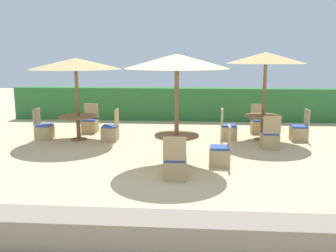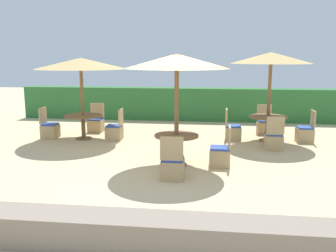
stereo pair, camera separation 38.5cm
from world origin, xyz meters
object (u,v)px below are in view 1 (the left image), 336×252
parasol_center (177,62)px  patio_chair_back_left_east (111,132)px  patio_chair_back_right_west (228,131)px  patio_chair_back_right_south (270,139)px  parasol_back_left (76,64)px  patio_chair_center_south (175,167)px  round_table_back_right (263,120)px  patio_chair_center_east (220,154)px  round_table_center (177,142)px  parasol_back_right (266,58)px  patio_chair_back_left_north (90,125)px  round_table_back_left (78,121)px  patio_chair_back_right_north (258,125)px  patio_chair_back_right_east (299,132)px  patio_chair_back_left_west (44,131)px

parasol_center → patio_chair_back_left_east: 3.79m
patio_chair_back_right_west → patio_chair_back_right_south: size_ratio=1.00×
patio_chair_back_right_west → parasol_back_left: size_ratio=0.35×
parasol_center → patio_chair_back_left_east: bearing=131.3°
patio_chair_back_right_west → patio_chair_center_south: same height
round_table_back_right → patio_chair_center_east: 3.11m
round_table_center → parasol_center: bearing=180.0°
round_table_back_right → round_table_center: bearing=-131.1°
round_table_back_right → patio_chair_back_left_east: patio_chair_back_left_east is taller
patio_chair_back_left_east → parasol_back_right: bearing=-84.9°
patio_chair_center_south → patio_chair_back_left_north: size_ratio=1.00×
patio_chair_back_right_west → patio_chair_center_east: 2.78m
patio_chair_back_left_east → round_table_back_right: bearing=-84.9°
parasol_center → round_table_back_left: (-3.06, 2.39, -1.77)m
parasol_back_right → patio_chair_back_left_east: size_ratio=2.78×
patio_chair_back_right_north → parasol_back_left: parasol_back_left is taller
parasol_back_right → round_table_back_left: size_ratio=2.29×
patio_chair_back_right_north → round_table_back_left: patio_chair_back_right_north is taller
patio_chair_back_right_east → patio_chair_back_right_north: bearing=45.6°
parasol_back_left → patio_chair_back_left_west: (-1.07, -0.01, -1.99)m
patio_chair_back_right_north → patio_chair_center_south: same height
round_table_center → patio_chair_back_left_east: size_ratio=1.09×
parasol_center → round_table_back_left: bearing=142.0°
parasol_back_right → patio_chair_back_right_south: parasol_back_right is taller
patio_chair_back_right_north → patio_chair_back_left_west: 6.74m
patio_chair_back_right_south → patio_chair_back_right_west: bearing=134.7°
round_table_back_right → patio_chair_back_left_north: size_ratio=1.19×
patio_chair_center_south → patio_chair_center_east: same height
round_table_back_left → round_table_center: bearing=-38.0°
parasol_center → round_table_center: bearing=0.0°
parasol_back_left → patio_chair_back_left_north: 2.25m
patio_chair_back_right_west → patio_chair_back_right_north: bearing=134.2°
parasol_back_right → patio_chair_back_left_west: parasol_back_right is taller
parasol_center → round_table_back_left: 4.27m
patio_chair_back_right_west → patio_chair_back_left_west: same height
parasol_back_right → patio_chair_center_east: 3.77m
patio_chair_center_east → patio_chair_back_left_west: (-5.13, 2.36, 0.00)m
round_table_center → patio_chair_center_east: (1.00, 0.02, -0.29)m
patio_chair_center_east → round_table_back_right: bearing=-27.2°
parasol_back_right → patio_chair_back_right_east: 2.40m
round_table_back_right → patio_chair_back_left_west: patio_chair_back_left_west is taller
parasol_back_right → patio_chair_back_left_north: 5.88m
patio_chair_back_right_north → parasol_center: parasol_center is taller
round_table_center → patio_chair_back_left_north: (-3.02, 3.46, -0.29)m
parasol_back_right → patio_chair_back_right_south: 2.39m
patio_chair_back_right_east → round_table_back_right: bearing=90.1°
parasol_center → parasol_back_right: bearing=48.9°
round_table_back_left → parasol_back_right: bearing=4.0°
parasol_back_left → patio_chair_back_right_east: bearing=3.4°
parasol_center → patio_chair_back_left_east: parasol_center is taller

